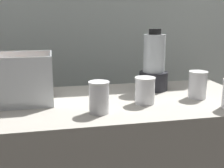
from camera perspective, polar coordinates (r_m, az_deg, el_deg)
name	(u,v)px	position (r m, az deg, el deg)	size (l,w,h in m)	color
back_wall_unit	(90,20)	(2.08, -4.40, 12.73)	(2.60, 0.24, 2.50)	silver
carrot_display_bin	(17,88)	(1.41, -18.57, -0.71)	(0.34, 0.25, 0.23)	white
blender_pitcher	(154,66)	(1.56, 8.39, 3.67)	(0.16, 0.16, 0.33)	black
juice_cup_orange_far_left	(99,99)	(1.19, -2.63, -2.95)	(0.09, 0.09, 0.14)	white
juice_cup_beet_left	(145,92)	(1.32, 6.60, -1.61)	(0.10, 0.10, 0.12)	white
juice_cup_pomegranate_middle	(198,86)	(1.46, 16.79, -0.39)	(0.09, 0.09, 0.13)	white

